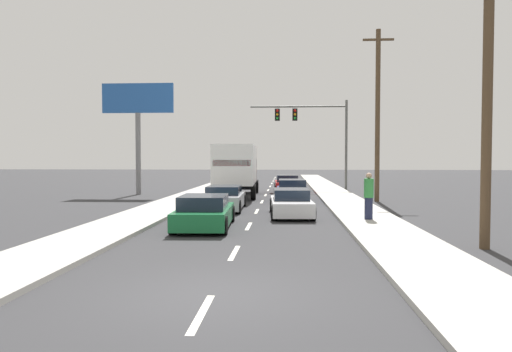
{
  "coord_description": "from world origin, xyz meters",
  "views": [
    {
      "loc": [
        1.39,
        -8.69,
        2.58
      ],
      "look_at": [
        -0.37,
        19.31,
        1.5
      ],
      "focal_mm": 33.07,
      "sensor_mm": 36.0,
      "label": 1
    }
  ],
  "objects": [
    {
      "name": "roadside_billboard",
      "position": [
        -8.98,
        23.93,
        5.75
      ],
      "size": [
        5.05,
        0.36,
        7.81
      ],
      "color": "slate",
      "rests_on": "ground_plane"
    },
    {
      "name": "sidewalk_left",
      "position": [
        -4.79,
        20.0,
        0.07
      ],
      "size": [
        2.49,
        80.0,
        0.14
      ],
      "primitive_type": "cube",
      "color": "#B2AFA8",
      "rests_on": "ground_plane"
    },
    {
      "name": "ground_plane",
      "position": [
        0.0,
        25.0,
        0.0
      ],
      "size": [
        140.0,
        140.0,
        0.0
      ],
      "primitive_type": "plane",
      "color": "#333335"
    },
    {
      "name": "car_red",
      "position": [
        1.49,
        26.55,
        0.6
      ],
      "size": [
        1.97,
        4.47,
        1.31
      ],
      "color": "red",
      "rests_on": "ground_plane"
    },
    {
      "name": "car_white",
      "position": [
        1.63,
        12.33,
        0.56
      ],
      "size": [
        2.02,
        4.55,
        1.2
      ],
      "color": "white",
      "rests_on": "ground_plane"
    },
    {
      "name": "lane_markings",
      "position": [
        0.0,
        23.96,
        0.0
      ],
      "size": [
        0.14,
        62.0,
        0.01
      ],
      "color": "silver",
      "rests_on": "ground_plane"
    },
    {
      "name": "car_navy",
      "position": [
        1.77,
        19.24,
        0.61
      ],
      "size": [
        1.93,
        4.47,
        1.31
      ],
      "color": "#141E4C",
      "rests_on": "ground_plane"
    },
    {
      "name": "car_green",
      "position": [
        -1.59,
        8.43,
        0.57
      ],
      "size": [
        2.09,
        4.49,
        1.22
      ],
      "color": "#196B38",
      "rests_on": "ground_plane"
    },
    {
      "name": "box_truck",
      "position": [
        -1.83,
        22.5,
        1.97
      ],
      "size": [
        2.83,
        9.05,
        3.39
      ],
      "color": "white",
      "rests_on": "ground_plane"
    },
    {
      "name": "car_silver",
      "position": [
        -1.65,
        14.52,
        0.56
      ],
      "size": [
        1.97,
        4.47,
        1.2
      ],
      "color": "#B7BABF",
      "rests_on": "ground_plane"
    },
    {
      "name": "sidewalk_right",
      "position": [
        4.79,
        20.0,
        0.07
      ],
      "size": [
        2.49,
        80.0,
        0.14
      ],
      "primitive_type": "cube",
      "color": "#B2AFA8",
      "rests_on": "ground_plane"
    },
    {
      "name": "pedestrian_near_corner",
      "position": [
        4.69,
        10.25,
        1.07
      ],
      "size": [
        0.38,
        0.38,
        1.85
      ],
      "color": "#1E233F",
      "rests_on": "sidewalk_right"
    },
    {
      "name": "traffic_signal_mast",
      "position": [
        3.12,
        29.76,
        5.42
      ],
      "size": [
        7.87,
        0.69,
        7.24
      ],
      "color": "#595B56",
      "rests_on": "ground_plane"
    },
    {
      "name": "utility_pole_mid",
      "position": [
        6.79,
        19.55,
        5.19
      ],
      "size": [
        1.8,
        0.28,
        10.11
      ],
      "color": "brown",
      "rests_on": "ground_plane"
    },
    {
      "name": "utility_pole_near",
      "position": [
        7.03,
        4.96,
        4.14
      ],
      "size": [
        1.8,
        0.28,
        8.02
      ],
      "color": "brown",
      "rests_on": "ground_plane"
    }
  ]
}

